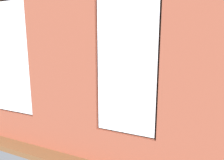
% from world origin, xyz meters
% --- Properties ---
extents(ground_plane, '(6.98, 5.43, 0.10)m').
position_xyz_m(ground_plane, '(0.00, 0.00, -0.05)').
color(ground_plane, brown).
extents(brick_wall_with_windows, '(6.38, 0.30, 3.41)m').
position_xyz_m(brick_wall_with_windows, '(-0.00, 2.33, 1.69)').
color(brick_wall_with_windows, brown).
rests_on(brick_wall_with_windows, ground_plane).
extents(white_wall_right, '(0.10, 4.43, 3.41)m').
position_xyz_m(white_wall_right, '(3.14, 0.20, 1.70)').
color(white_wall_right, white).
rests_on(white_wall_right, ground_plane).
extents(couch_by_window, '(2.08, 0.87, 0.80)m').
position_xyz_m(couch_by_window, '(0.05, 1.68, 0.33)').
color(couch_by_window, black).
rests_on(couch_by_window, ground_plane).
extents(couch_left, '(1.00, 1.85, 0.80)m').
position_xyz_m(couch_left, '(-2.49, -0.13, 0.33)').
color(couch_left, black).
rests_on(couch_left, ground_plane).
extents(coffee_table, '(1.42, 0.89, 0.40)m').
position_xyz_m(coffee_table, '(-0.24, -0.35, 0.36)').
color(coffee_table, '#A87547').
rests_on(coffee_table, ground_plane).
extents(cup_ceramic, '(0.07, 0.07, 0.08)m').
position_xyz_m(cup_ceramic, '(-0.63, -0.51, 0.45)').
color(cup_ceramic, '#4C4C51').
rests_on(cup_ceramic, coffee_table).
extents(candle_jar, '(0.08, 0.08, 0.12)m').
position_xyz_m(candle_jar, '(-0.07, -0.46, 0.47)').
color(candle_jar, '#B7333D').
rests_on(candle_jar, coffee_table).
extents(table_plant_small, '(0.10, 0.10, 0.17)m').
position_xyz_m(table_plant_small, '(-0.24, -0.35, 0.50)').
color(table_plant_small, gray).
rests_on(table_plant_small, coffee_table).
extents(remote_black, '(0.10, 0.18, 0.02)m').
position_xyz_m(remote_black, '(0.18, -0.22, 0.42)').
color(remote_black, black).
rests_on(remote_black, coffee_table).
extents(media_console, '(0.96, 0.42, 0.49)m').
position_xyz_m(media_console, '(2.84, 0.21, 0.24)').
color(media_console, black).
rests_on(media_console, ground_plane).
extents(tv_flatscreen, '(1.24, 0.20, 0.85)m').
position_xyz_m(tv_flatscreen, '(2.84, 0.21, 0.91)').
color(tv_flatscreen, black).
rests_on(tv_flatscreen, media_console).
extents(papasan_chair, '(1.17, 1.17, 0.72)m').
position_xyz_m(papasan_chair, '(0.21, -1.67, 0.45)').
color(papasan_chair, olive).
rests_on(papasan_chair, ground_plane).
extents(potted_plant_foreground_right, '(0.94, 0.90, 1.22)m').
position_xyz_m(potted_plant_foreground_right, '(2.55, -1.65, 0.74)').
color(potted_plant_foreground_right, '#47423D').
rests_on(potted_plant_foreground_right, ground_plane).
extents(potted_plant_mid_room_small, '(0.27, 0.27, 0.56)m').
position_xyz_m(potted_plant_mid_room_small, '(-1.12, -0.44, 0.38)').
color(potted_plant_mid_room_small, gray).
rests_on(potted_plant_mid_room_small, ground_plane).
extents(potted_plant_by_left_couch, '(0.36, 0.36, 0.65)m').
position_xyz_m(potted_plant_by_left_couch, '(-2.09, -1.48, 0.43)').
color(potted_plant_by_left_couch, '#9E5638').
rests_on(potted_plant_by_left_couch, ground_plane).
extents(potted_plant_corner_near_left, '(1.03, 0.89, 1.48)m').
position_xyz_m(potted_plant_corner_near_left, '(-2.64, -1.70, 0.63)').
color(potted_plant_corner_near_left, brown).
rests_on(potted_plant_corner_near_left, ground_plane).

